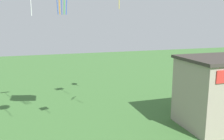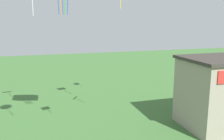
{
  "view_description": "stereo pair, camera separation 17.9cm",
  "coord_description": "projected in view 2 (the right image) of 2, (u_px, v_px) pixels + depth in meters",
  "views": [
    {
      "loc": [
        -3.92,
        -3.21,
        8.56
      ],
      "look_at": [
        0.0,
        8.99,
        5.96
      ],
      "focal_mm": 40.0,
      "sensor_mm": 36.0,
      "label": 1
    },
    {
      "loc": [
        -3.75,
        -3.26,
        8.56
      ],
      "look_at": [
        0.0,
        8.99,
        5.96
      ],
      "focal_mm": 40.0,
      "sensor_mm": 36.0,
      "label": 2
    }
  ],
  "objects": []
}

